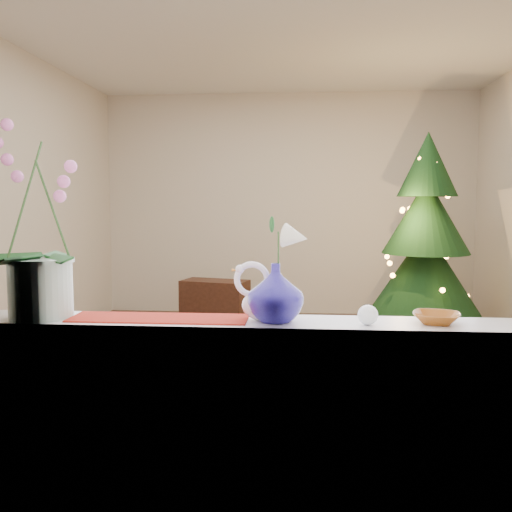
{
  "coord_description": "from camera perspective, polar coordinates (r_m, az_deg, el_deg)",
  "views": [
    {
      "loc": [
        0.18,
        -4.54,
        1.38
      ],
      "look_at": [
        -0.08,
        -1.4,
        1.08
      ],
      "focal_mm": 40.0,
      "sensor_mm": 36.0,
      "label": 1
    }
  ],
  "objects": [
    {
      "name": "xmas_tree",
      "position": [
        5.91,
        16.62,
        1.83
      ],
      "size": [
        1.44,
        1.44,
        2.07
      ],
      "primitive_type": null,
      "rotation": [
        0.0,
        0.0,
        -0.34
      ],
      "color": "black",
      "rests_on": "ground"
    },
    {
      "name": "blue_vase",
      "position": [
        2.18,
        1.97,
        -3.24
      ],
      "size": [
        0.26,
        0.26,
        0.26
      ],
      "primitive_type": "imported",
      "rotation": [
        0.0,
        0.0,
        -0.06
      ],
      "color": "navy",
      "rests_on": "windowsill"
    },
    {
      "name": "amber_dish",
      "position": [
        2.27,
        17.59,
        -6.01
      ],
      "size": [
        0.18,
        0.18,
        0.04
      ],
      "primitive_type": "imported",
      "rotation": [
        0.0,
        0.0,
        -0.27
      ],
      "color": "brown",
      "rests_on": "windowsill"
    },
    {
      "name": "orchid_pot",
      "position": [
        2.39,
        -20.96,
        3.45
      ],
      "size": [
        0.27,
        0.27,
        0.78
      ],
      "primitive_type": null,
      "rotation": [
        0.0,
        0.0,
        -0.01
      ],
      "color": "white",
      "rests_on": "windowsill"
    },
    {
      "name": "swan",
      "position": [
        2.22,
        0.97,
        -3.68
      ],
      "size": [
        0.25,
        0.12,
        0.22
      ],
      "primitive_type": null,
      "rotation": [
        0.0,
        0.0,
        -0.0
      ],
      "color": "white",
      "rests_on": "windowsill"
    },
    {
      "name": "window_apron",
      "position": [
        2.29,
        -0.28,
        -18.78
      ],
      "size": [
        2.2,
        0.08,
        0.88
      ],
      "primitive_type": "cube",
      "color": "white",
      "rests_on": "ground"
    },
    {
      "name": "paperweight",
      "position": [
        2.18,
        11.12,
        -5.8
      ],
      "size": [
        0.08,
        0.08,
        0.08
      ],
      "primitive_type": "sphere",
      "rotation": [
        0.0,
        0.0,
        0.07
      ],
      "color": "white",
      "rests_on": "windowsill"
    },
    {
      "name": "ground",
      "position": [
        4.75,
        2.36,
        -11.48
      ],
      "size": [
        5.0,
        5.0,
        0.0
      ],
      "primitive_type": "plane",
      "color": "#352115",
      "rests_on": "ground"
    },
    {
      "name": "wall_left",
      "position": [
        5.15,
        -23.54,
        4.64
      ],
      "size": [
        0.1,
        5.0,
        2.7
      ],
      "primitive_type": "cube",
      "color": "beige",
      "rests_on": "ground"
    },
    {
      "name": "runner",
      "position": [
        2.29,
        -9.67,
        -6.14
      ],
      "size": [
        0.7,
        0.2,
        0.01
      ],
      "primitive_type": "cube",
      "color": "maroon",
      "rests_on": "windowsill"
    },
    {
      "name": "windowsill",
      "position": [
        2.23,
        -0.09,
        -6.97
      ],
      "size": [
        2.2,
        0.26,
        0.04
      ],
      "primitive_type": "cube",
      "color": "white",
      "rests_on": "window_apron"
    },
    {
      "name": "side_table",
      "position": [
        6.28,
        -4.12,
        -4.84
      ],
      "size": [
        0.77,
        0.52,
        0.53
      ],
      "primitive_type": "cube",
      "rotation": [
        0.0,
        0.0,
        -0.26
      ],
      "color": "black",
      "rests_on": "ground"
    },
    {
      "name": "lily",
      "position": [
        2.16,
        1.99,
        2.71
      ],
      "size": [
        0.14,
        0.08,
        0.19
      ],
      "primitive_type": null,
      "color": "silver",
      "rests_on": "blue_vase"
    },
    {
      "name": "window_frame",
      "position": [
        2.1,
        -0.33,
        14.22
      ],
      "size": [
        2.22,
        0.06,
        1.6
      ],
      "primitive_type": null,
      "color": "white",
      "rests_on": "windowsill"
    },
    {
      "name": "ceiling",
      "position": [
        4.73,
        2.49,
        21.61
      ],
      "size": [
        5.0,
        5.0,
        0.0
      ],
      "primitive_type": "plane",
      "color": "white",
      "rests_on": "wall_back"
    },
    {
      "name": "wall_front",
      "position": [
        2.05,
        -0.39,
        4.63
      ],
      "size": [
        4.5,
        0.1,
        2.7
      ],
      "primitive_type": "cube",
      "color": "beige",
      "rests_on": "ground"
    },
    {
      "name": "wall_back",
      "position": [
        7.04,
        3.25,
        5.15
      ],
      "size": [
        4.5,
        0.1,
        2.7
      ],
      "primitive_type": "cube",
      "color": "beige",
      "rests_on": "ground"
    }
  ]
}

